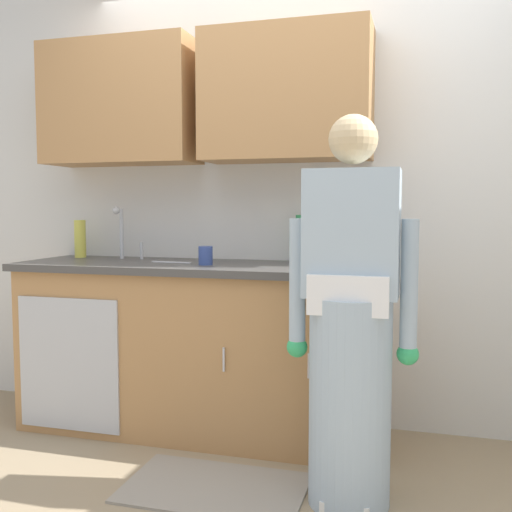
{
  "coord_description": "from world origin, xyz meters",
  "views": [
    {
      "loc": [
        0.68,
        -2.34,
        1.24
      ],
      "look_at": [
        -0.14,
        0.55,
        1.0
      ],
      "focal_mm": 41.69,
      "sensor_mm": 36.0,
      "label": 1
    }
  ],
  "objects_px": {
    "sink": "(116,263)",
    "bottle_soap": "(80,239)",
    "bottle_cleaner_spray": "(301,239)",
    "bottle_water_short": "(336,248)",
    "cup_by_sink": "(206,256)",
    "person_at_sink": "(351,342)",
    "knife_on_counter": "(172,262)"
  },
  "relations": [
    {
      "from": "bottle_soap",
      "to": "person_at_sink",
      "type": "bearing_deg",
      "value": -23.7
    },
    {
      "from": "knife_on_counter",
      "to": "bottle_water_short",
      "type": "bearing_deg",
      "value": -160.54
    },
    {
      "from": "bottle_cleaner_spray",
      "to": "cup_by_sink",
      "type": "distance_m",
      "value": 0.55
    },
    {
      "from": "bottle_soap",
      "to": "bottle_water_short",
      "type": "bearing_deg",
      "value": 2.08
    },
    {
      "from": "bottle_water_short",
      "to": "bottle_soap",
      "type": "bearing_deg",
      "value": -177.92
    },
    {
      "from": "bottle_cleaner_spray",
      "to": "knife_on_counter",
      "type": "distance_m",
      "value": 0.73
    },
    {
      "from": "bottle_water_short",
      "to": "knife_on_counter",
      "type": "bearing_deg",
      "value": -166.04
    },
    {
      "from": "person_at_sink",
      "to": "bottle_water_short",
      "type": "xyz_separation_m",
      "value": [
        -0.18,
        0.82,
        0.33
      ]
    },
    {
      "from": "sink",
      "to": "bottle_soap",
      "type": "xyz_separation_m",
      "value": [
        -0.33,
        0.15,
        0.13
      ]
    },
    {
      "from": "sink",
      "to": "bottle_water_short",
      "type": "relative_size",
      "value": 3.09
    },
    {
      "from": "bottle_cleaner_spray",
      "to": "person_at_sink",
      "type": "bearing_deg",
      "value": -65.1
    },
    {
      "from": "bottle_cleaner_spray",
      "to": "bottle_water_short",
      "type": "xyz_separation_m",
      "value": [
        0.2,
        0.0,
        -0.05
      ]
    },
    {
      "from": "sink",
      "to": "bottle_cleaner_spray",
      "type": "bearing_deg",
      "value": 11.22
    },
    {
      "from": "person_at_sink",
      "to": "bottle_soap",
      "type": "bearing_deg",
      "value": 156.3
    },
    {
      "from": "sink",
      "to": "bottle_soap",
      "type": "height_order",
      "value": "sink"
    },
    {
      "from": "bottle_soap",
      "to": "cup_by_sink",
      "type": "height_order",
      "value": "bottle_soap"
    },
    {
      "from": "bottle_water_short",
      "to": "bottle_cleaner_spray",
      "type": "bearing_deg",
      "value": -179.2
    },
    {
      "from": "person_at_sink",
      "to": "knife_on_counter",
      "type": "relative_size",
      "value": 6.75
    },
    {
      "from": "person_at_sink",
      "to": "cup_by_sink",
      "type": "xyz_separation_m",
      "value": [
        -0.84,
        0.53,
        0.3
      ]
    },
    {
      "from": "bottle_soap",
      "to": "cup_by_sink",
      "type": "xyz_separation_m",
      "value": [
        0.91,
        -0.23,
        -0.07
      ]
    },
    {
      "from": "bottle_water_short",
      "to": "person_at_sink",
      "type": "bearing_deg",
      "value": -77.5
    },
    {
      "from": "bottle_soap",
      "to": "bottle_cleaner_spray",
      "type": "relative_size",
      "value": 0.87
    },
    {
      "from": "bottle_cleaner_spray",
      "to": "bottle_soap",
      "type": "bearing_deg",
      "value": -177.74
    },
    {
      "from": "bottle_cleaner_spray",
      "to": "knife_on_counter",
      "type": "bearing_deg",
      "value": -162.45
    },
    {
      "from": "bottle_soap",
      "to": "cup_by_sink",
      "type": "distance_m",
      "value": 0.94
    },
    {
      "from": "bottle_water_short",
      "to": "knife_on_counter",
      "type": "relative_size",
      "value": 0.67
    },
    {
      "from": "sink",
      "to": "knife_on_counter",
      "type": "height_order",
      "value": "sink"
    },
    {
      "from": "bottle_cleaner_spray",
      "to": "cup_by_sink",
      "type": "xyz_separation_m",
      "value": [
        -0.46,
        -0.29,
        -0.08
      ]
    },
    {
      "from": "person_at_sink",
      "to": "bottle_cleaner_spray",
      "type": "distance_m",
      "value": 0.98
    },
    {
      "from": "cup_by_sink",
      "to": "sink",
      "type": "bearing_deg",
      "value": 171.93
    },
    {
      "from": "person_at_sink",
      "to": "bottle_cleaner_spray",
      "type": "bearing_deg",
      "value": 114.9
    },
    {
      "from": "person_at_sink",
      "to": "knife_on_counter",
      "type": "distance_m",
      "value": 1.25
    }
  ]
}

